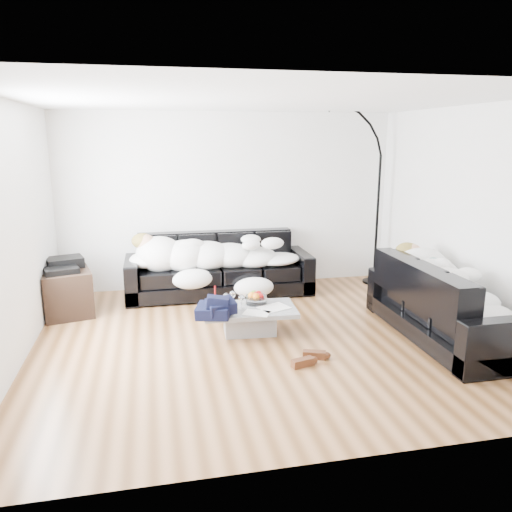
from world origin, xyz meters
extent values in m
plane|color=brown|center=(0.00, 0.00, 0.00)|extent=(5.00, 5.00, 0.00)
cube|color=silver|center=(0.00, 2.25, 1.30)|extent=(5.00, 0.02, 2.60)
cube|color=silver|center=(-2.50, 0.00, 1.30)|extent=(0.02, 4.50, 2.60)
cube|color=silver|center=(2.50, 0.00, 1.30)|extent=(0.02, 4.50, 2.60)
plane|color=white|center=(0.00, 0.00, 2.60)|extent=(5.00, 5.00, 0.00)
cube|color=black|center=(-0.23, 1.80, 0.43)|extent=(2.65, 0.92, 0.87)
cube|color=black|center=(2.05, -0.36, 0.43)|extent=(0.92, 2.15, 0.87)
ellipsoid|color=#0D5E5F|center=(1.99, 0.31, 0.72)|extent=(0.42, 0.38, 0.20)
cube|color=#939699|center=(-0.10, 0.21, 0.15)|extent=(1.10, 0.69, 0.31)
cylinder|color=white|center=(0.01, 0.34, 0.39)|extent=(0.30, 0.30, 0.16)
cylinder|color=white|center=(-0.27, 0.35, 0.39)|extent=(0.08, 0.08, 0.17)
cylinder|color=white|center=(-0.36, 0.26, 0.40)|extent=(0.09, 0.09, 0.18)
cylinder|color=white|center=(-0.19, 0.17, 0.40)|extent=(0.08, 0.08, 0.18)
cylinder|color=maroon|center=(-0.47, 0.37, 0.42)|extent=(0.04, 0.04, 0.23)
cylinder|color=maroon|center=(-0.47, 0.42, 0.42)|extent=(0.05, 0.05, 0.22)
cube|color=silver|center=(0.18, 0.14, 0.32)|extent=(0.41, 0.36, 0.01)
cube|color=silver|center=(-0.05, 0.01, 0.32)|extent=(0.35, 0.32, 0.01)
cube|color=black|center=(-2.29, 1.40, 0.29)|extent=(0.77, 0.96, 0.58)
cube|color=black|center=(-2.29, 1.40, 0.65)|extent=(0.52, 0.46, 0.13)
camera|label=1|loc=(-1.15, -5.16, 2.22)|focal=35.00mm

